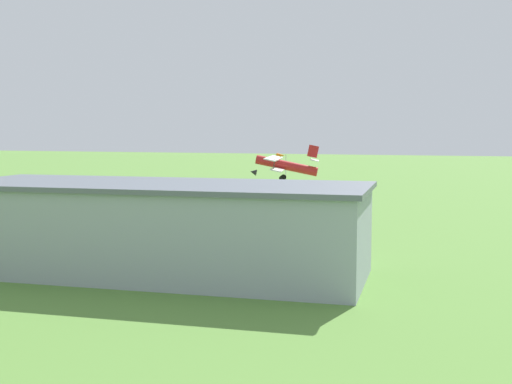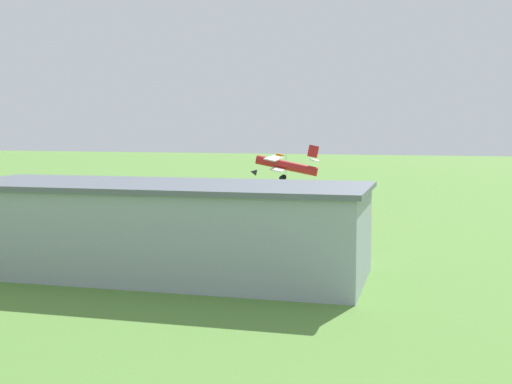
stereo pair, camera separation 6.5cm
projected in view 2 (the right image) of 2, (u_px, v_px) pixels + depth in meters
ground_plane at (283, 221)px, 74.54m from camera, size 400.00×400.00×0.00m
hangar at (159, 228)px, 47.10m from camera, size 30.22×12.31×6.56m
biplane at (284, 165)px, 73.96m from camera, size 7.94×9.30×4.06m
car_orange at (44, 232)px, 61.40m from camera, size 2.40×4.82×1.59m
person_at_fence_line at (138, 230)px, 63.27m from camera, size 0.51×0.51×1.52m
person_crossing_taxiway at (83, 227)px, 64.78m from camera, size 0.52×0.52×1.63m
person_watching_takeoff at (102, 232)px, 61.99m from camera, size 0.48×0.48×1.56m
person_walking_on_apron at (89, 229)px, 63.54m from camera, size 0.44×0.44×1.64m
person_by_parked_cars at (97, 226)px, 65.23m from camera, size 0.47×0.47×1.55m
windsock at (282, 160)px, 90.18m from camera, size 1.48×1.08×7.10m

